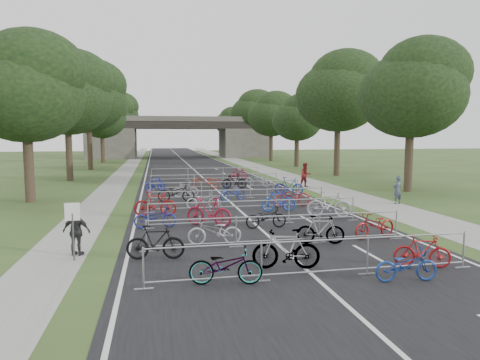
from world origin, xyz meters
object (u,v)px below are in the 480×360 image
object	(u,v)px
park_sign	(73,221)
bike_2	(406,265)
overpass_bridge	(180,137)
pedestrian_c	(77,232)
bike_1	(286,249)
pedestrian_a	(397,190)
pedestrian_b	(305,175)
bike_0	(226,266)

from	to	relation	value
park_sign	bike_2	xyz separation A→B (m)	(9.06, -3.75, -0.82)
overpass_bridge	pedestrian_c	size ratio (longest dim) A/B	19.59
bike_1	pedestrian_a	size ratio (longest dim) A/B	1.23
park_sign	pedestrian_b	distance (m)	21.49
bike_0	bike_2	size ratio (longest dim) A/B	1.13
park_sign	bike_1	world-z (taller)	park_sign
pedestrian_c	pedestrian_a	bearing A→B (deg)	-135.30
overpass_bridge	park_sign	world-z (taller)	overpass_bridge
park_sign	pedestrian_b	world-z (taller)	park_sign
bike_0	bike_1	bearing A→B (deg)	-54.40
bike_1	pedestrian_b	xyz separation A→B (m)	(7.37, 18.74, 0.32)
overpass_bridge	bike_2	size ratio (longest dim) A/B	18.17
park_sign	bike_1	distance (m)	6.61
bike_0	pedestrian_a	xyz separation A→B (m)	(11.70, 11.13, 0.30)
bike_0	bike_1	world-z (taller)	bike_1
overpass_bridge	pedestrian_b	xyz separation A→B (m)	(6.80, -45.37, -2.62)
park_sign	bike_1	xyz separation A→B (m)	(6.23, -2.11, -0.67)
park_sign	bike_0	size ratio (longest dim) A/B	0.95
bike_0	pedestrian_c	size ratio (longest dim) A/B	1.21
park_sign	pedestrian_a	xyz separation A→B (m)	(16.00, 8.08, -0.46)
bike_0	bike_1	xyz separation A→B (m)	(1.93, 0.94, 0.09)
park_sign	bike_0	world-z (taller)	park_sign
bike_2	overpass_bridge	bearing A→B (deg)	7.41
pedestrian_b	pedestrian_c	bearing A→B (deg)	-138.09
park_sign	bike_2	world-z (taller)	park_sign
park_sign	bike_2	distance (m)	9.84
park_sign	pedestrian_c	bearing A→B (deg)	90.00
bike_2	pedestrian_a	xyz separation A→B (m)	(6.94, 11.83, 0.36)
park_sign	pedestrian_c	size ratio (longest dim) A/B	1.15
park_sign	bike_0	distance (m)	5.32
bike_0	pedestrian_b	world-z (taller)	pedestrian_b
bike_0	pedestrian_a	size ratio (longest dim) A/B	1.19
pedestrian_a	pedestrian_b	world-z (taller)	pedestrian_b
pedestrian_b	pedestrian_c	xyz separation A→B (m)	(-13.60, -16.06, -0.12)
pedestrian_b	bike_0	bearing A→B (deg)	-123.13
park_sign	pedestrian_a	size ratio (longest dim) A/B	1.13
park_sign	pedestrian_b	xyz separation A→B (m)	(13.60, 16.63, -0.36)
bike_1	pedestrian_a	distance (m)	14.12
pedestrian_a	overpass_bridge	bearing A→B (deg)	-96.30
pedestrian_a	pedestrian_c	distance (m)	17.67
overpass_bridge	pedestrian_a	xyz separation A→B (m)	(9.20, -53.92, -2.73)
pedestrian_c	pedestrian_b	bearing A→B (deg)	-110.70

